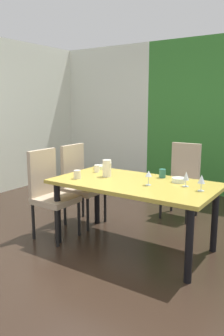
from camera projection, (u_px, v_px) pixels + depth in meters
ground_plane at (73, 247)px, 3.68m from camera, size 5.29×6.16×0.02m
back_panel_interior at (106, 115)px, 6.78m from camera, size 2.00×0.10×2.68m
dining_table at (134, 189)px, 3.55m from camera, size 1.76×0.96×0.75m
chair_head_far at (182, 177)px, 4.59m from camera, size 0.44×0.45×1.03m
chair_left_far at (80, 181)px, 4.33m from camera, size 0.44×0.44×1.05m
chair_left_near at (50, 190)px, 3.87m from camera, size 0.44×0.44×1.05m
wine_glass_near_window at (186, 176)px, 3.31m from camera, size 0.07×0.07×0.15m
wine_glass_east at (202, 180)px, 3.13m from camera, size 0.07×0.07×0.16m
wine_glass_south at (149, 174)px, 3.35m from camera, size 0.07×0.07×0.15m
serving_bowl_west at (101, 167)px, 4.22m from camera, size 0.17×0.17×0.04m
serving_bowl_corner at (179, 180)px, 3.50m from camera, size 0.15×0.15×0.05m
cup_left at (77, 174)px, 3.66m from camera, size 0.08×0.08×0.10m
cup_rear at (97, 169)px, 4.00m from camera, size 0.06×0.06×0.09m
cup_north at (162, 173)px, 3.71m from camera, size 0.07×0.07×0.10m
pitcher_front at (107, 168)px, 3.75m from camera, size 0.11×0.10×0.20m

